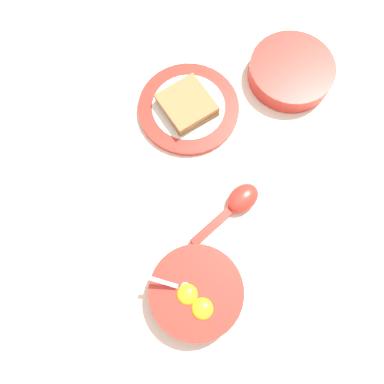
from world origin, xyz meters
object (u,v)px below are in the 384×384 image
at_px(soup_spoon, 237,203).
at_px(congee_bowl, 291,71).
at_px(toast_plate, 189,108).
at_px(toast_sandwich, 187,104).
at_px(egg_bowl, 196,293).

distance_m(soup_spoon, congee_bowl, 0.31).
height_order(toast_plate, toast_sandwich, toast_sandwich).
distance_m(toast_plate, congee_bowl, 0.23).
bearing_deg(toast_sandwich, egg_bowl, 155.89).
bearing_deg(congee_bowl, soup_spoon, 130.09).
distance_m(egg_bowl, congee_bowl, 0.50).
bearing_deg(toast_plate, soup_spoon, 177.64).
distance_m(egg_bowl, soup_spoon, 0.19).
xyz_separation_m(egg_bowl, congee_bowl, (0.31, -0.39, -0.00)).
bearing_deg(toast_sandwich, congee_bowl, -96.19).
xyz_separation_m(toast_sandwich, congee_bowl, (-0.03, -0.23, -0.01)).
relative_size(soup_spoon, congee_bowl, 0.93).
bearing_deg(soup_spoon, egg_bowl, 127.51).
distance_m(egg_bowl, toast_sandwich, 0.37).
bearing_deg(toast_sandwich, toast_plate, -71.07).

